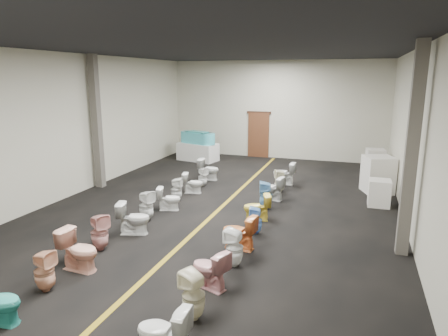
{
  "coord_description": "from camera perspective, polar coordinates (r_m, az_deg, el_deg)",
  "views": [
    {
      "loc": [
        3.66,
        -10.42,
        3.78
      ],
      "look_at": [
        -0.19,
        1.0,
        1.0
      ],
      "focal_mm": 32.0,
      "sensor_mm": 36.0,
      "label": 1
    }
  ],
  "objects": [
    {
      "name": "floor",
      "position": [
        11.67,
        -0.68,
        -5.91
      ],
      "size": [
        16.0,
        16.0,
        0.0
      ],
      "primitive_type": "plane",
      "color": "black",
      "rests_on": "ground"
    },
    {
      "name": "ceiling",
      "position": [
        11.07,
        -0.75,
        16.71
      ],
      "size": [
        16.0,
        16.0,
        0.0
      ],
      "primitive_type": "plane",
      "rotation": [
        3.14,
        0.0,
        0.0
      ],
      "color": "black",
      "rests_on": "ground"
    },
    {
      "name": "wall_back",
      "position": [
        18.84,
        7.45,
        8.21
      ],
      "size": [
        10.0,
        0.0,
        10.0
      ],
      "primitive_type": "plane",
      "rotation": [
        1.57,
        0.0,
        0.0
      ],
      "color": "#BBB79F",
      "rests_on": "ground"
    },
    {
      "name": "wall_left",
      "position": [
        13.64,
        -21.06,
        5.68
      ],
      "size": [
        0.0,
        16.0,
        16.0
      ],
      "primitive_type": "plane",
      "rotation": [
        1.57,
        0.0,
        1.57
      ],
      "color": "#BBB79F",
      "rests_on": "ground"
    },
    {
      "name": "wall_right",
      "position": [
        10.62,
        25.72,
        3.41
      ],
      "size": [
        0.0,
        16.0,
        16.0
      ],
      "primitive_type": "plane",
      "rotation": [
        1.57,
        0.0,
        -1.57
      ],
      "color": "#BBB79F",
      "rests_on": "ground"
    },
    {
      "name": "aisle_stripe",
      "position": [
        11.67,
        -0.68,
        -5.9
      ],
      "size": [
        0.12,
        15.6,
        0.01
      ],
      "primitive_type": "cube",
      "color": "olive",
      "rests_on": "floor"
    },
    {
      "name": "back_door",
      "position": [
        19.09,
        4.95,
        4.71
      ],
      "size": [
        1.0,
        0.1,
        2.1
      ],
      "primitive_type": "cube",
      "color": "#562D19",
      "rests_on": "floor"
    },
    {
      "name": "door_frame",
      "position": [
        18.98,
        5.02,
        7.91
      ],
      "size": [
        1.15,
        0.08,
        0.1
      ],
      "primitive_type": "cube",
      "color": "#331C11",
      "rests_on": "back_door"
    },
    {
      "name": "column_left",
      "position": [
        14.27,
        -17.73,
        6.21
      ],
      "size": [
        0.25,
        0.25,
        4.5
      ],
      "primitive_type": "cube",
      "color": "#59544C",
      "rests_on": "floor"
    },
    {
      "name": "column_right",
      "position": [
        9.12,
        25.23,
        2.07
      ],
      "size": [
        0.25,
        0.25,
        4.5
      ],
      "primitive_type": "cube",
      "color": "#59544C",
      "rests_on": "floor"
    },
    {
      "name": "display_table",
      "position": [
        18.32,
        -3.76,
        2.32
      ],
      "size": [
        1.95,
        1.27,
        0.8
      ],
      "primitive_type": "cube",
      "rotation": [
        0.0,
        0.0,
        -0.22
      ],
      "color": "white",
      "rests_on": "floor"
    },
    {
      "name": "bathtub",
      "position": [
        18.21,
        -3.79,
        4.39
      ],
      "size": [
        1.79,
        1.06,
        0.55
      ],
      "rotation": [
        0.0,
        0.0,
        -0.34
      ],
      "color": "#46BDCC",
      "rests_on": "display_table"
    },
    {
      "name": "appliance_crate_a",
      "position": [
        12.74,
        21.29,
        -3.33
      ],
      "size": [
        0.62,
        0.62,
        0.79
      ],
      "primitive_type": "cube",
      "rotation": [
        0.0,
        0.0,
        0.01
      ],
      "color": "white",
      "rests_on": "floor"
    },
    {
      "name": "appliance_crate_b",
      "position": [
        14.16,
        21.13,
        -0.86
      ],
      "size": [
        1.13,
        1.13,
        1.21
      ],
      "primitive_type": "cube",
      "rotation": [
        0.0,
        0.0,
        0.35
      ],
      "color": "silver",
      "rests_on": "floor"
    },
    {
      "name": "appliance_crate_c",
      "position": [
        15.6,
        20.89,
        -0.36
      ],
      "size": [
        0.9,
        0.9,
        0.82
      ],
      "primitive_type": "cube",
      "rotation": [
        0.0,
        0.0,
        -0.29
      ],
      "color": "silver",
      "rests_on": "floor"
    },
    {
      "name": "appliance_crate_d",
      "position": [
        16.9,
        20.77,
        0.9
      ],
      "size": [
        0.78,
        0.78,
        0.98
      ],
      "primitive_type": "cube",
      "rotation": [
        0.0,
        0.0,
        0.15
      ],
      "color": "silver",
      "rests_on": "floor"
    },
    {
      "name": "toilet_left_1",
      "position": [
        8.02,
        -24.28,
        -13.26
      ],
      "size": [
        0.37,
        0.36,
        0.78
      ],
      "primitive_type": "imported",
      "rotation": [
        0.0,
        0.0,
        1.53
      ],
      "color": "#E6A682",
      "rests_on": "floor"
    },
    {
      "name": "toilet_left_2",
      "position": [
        8.56,
        -20.01,
        -10.98
      ],
      "size": [
        0.85,
        0.52,
        0.84
      ],
      "primitive_type": "imported",
      "rotation": [
        0.0,
        0.0,
        1.51
      ],
      "color": "#EEAC92",
      "rests_on": "floor"
    },
    {
      "name": "toilet_left_3",
      "position": [
        9.33,
        -17.36,
        -8.74
      ],
      "size": [
        0.51,
        0.51,
        0.84
      ],
      "primitive_type": "imported",
      "rotation": [
        0.0,
        0.0,
        1.15
      ],
      "color": "#D5948E",
      "rests_on": "floor"
    },
    {
      "name": "toilet_left_4",
      "position": [
        10.06,
        -12.77,
        -7.01
      ],
      "size": [
        0.87,
        0.64,
        0.79
      ],
      "primitive_type": "imported",
      "rotation": [
        0.0,
        0.0,
        1.86
      ],
      "color": "silver",
      "rests_on": "floor"
    },
    {
      "name": "toilet_left_5",
      "position": [
        10.86,
        -11.04,
        -5.32
      ],
      "size": [
        0.47,
        0.46,
        0.83
      ],
      "primitive_type": "imported",
      "rotation": [
        0.0,
        0.0,
        1.3
      ],
      "color": "white",
      "rests_on": "floor"
    },
    {
      "name": "toilet_left_6",
      "position": [
        11.63,
        -7.88,
        -4.37
      ],
      "size": [
        0.74,
        0.54,
        0.68
      ],
      "primitive_type": "imported",
      "rotation": [
        0.0,
        0.0,
        1.85
      ],
      "color": "white",
      "rests_on": "floor"
    },
    {
      "name": "toilet_left_7",
      "position": [
        12.4,
        -6.81,
        -3.08
      ],
      "size": [
        0.4,
        0.4,
        0.74
      ],
      "primitive_type": "imported",
      "rotation": [
        0.0,
        0.0,
        1.78
      ],
      "color": "silver",
      "rests_on": "floor"
    },
    {
      "name": "toilet_left_8",
      "position": [
        13.22,
        -4.47,
        -2.15
      ],
      "size": [
        0.72,
        0.5,
        0.67
      ],
      "primitive_type": "imported",
      "rotation": [
        0.0,
        0.0,
        1.77
      ],
      "color": "white",
      "rests_on": "floor"
    },
    {
      "name": "toilet_left_9",
      "position": [
        13.98,
        -3.07,
        -1.29
      ],
      "size": [
        0.41,
        0.41,
        0.68
      ],
      "primitive_type": "imported",
      "rotation": [
        0.0,
        0.0,
        1.14
      ],
      "color": "white",
      "rests_on": "floor"
    },
    {
      "name": "toilet_left_10",
      "position": [
        14.88,
        -2.21,
        -0.19
      ],
      "size": [
        0.78,
        0.45,
        0.79
      ],
      "primitive_type": "imported",
      "rotation": [
        0.0,
        0.0,
        1.58
      ],
      "color": "silver",
      "rests_on": "floor"
    },
    {
      "name": "toilet_right_1",
      "position": [
        5.92,
        -8.71,
        -22.2
      ],
      "size": [
        0.77,
        0.46,
        0.77
      ],
      "primitive_type": "imported",
      "rotation": [
        0.0,
        0.0,
        -1.53
      ],
      "color": "silver",
      "rests_on": "floor"
    },
    {
      "name": "toilet_right_2",
      "position": [
        6.61,
        -4.38,
        -17.71
      ],
      "size": [
        0.5,
        0.49,
        0.82
      ],
      "primitive_type": "imported",
      "rotation": [
        0.0,
        0.0,
        -2.0
      ],
      "color": "beige",
      "rests_on": "floor"
    },
    {
      "name": "toilet_right_3",
      "position": [
        7.45,
        -2.07,
        -14.2
      ],
      "size": [
        0.84,
        0.65,
        0.75
      ],
      "primitive_type": "imported",
      "rotation": [
        0.0,
        0.0,
        -1.93
      ],
      "color": "#D39193",
      "rests_on": "floor"
    },
    {
      "name": "toilet_right_4",
      "position": [
        8.21,
        1.48,
        -11.33
      ],
      "size": [
        0.41,
        0.41,
        0.8
      ],
      "primitive_type": "imported",
      "rotation": [
        0.0,
        0.0,
        -1.7
      ],
      "color": "white",
      "rests_on": "floor"
    },
    {
      "name": "toilet_right_5",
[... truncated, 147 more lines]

